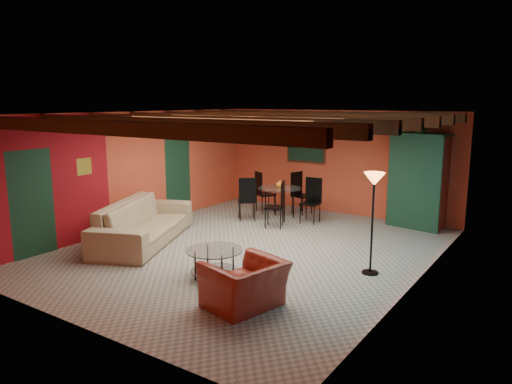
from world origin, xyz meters
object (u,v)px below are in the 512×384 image
Objects in this scene: armchair at (245,284)px; potted_plant at (421,125)px; dining_table at (280,197)px; vase at (280,171)px; sofa at (144,222)px; armoire at (417,182)px; coffee_table at (215,263)px; floor_lamp at (372,224)px.

potted_plant is at bearing -172.97° from armchair.
potted_plant is at bearing 20.74° from dining_table.
vase reaches higher than armchair.
armchair is at bearing -96.96° from potted_plant.
dining_table is at bearing -45.58° from sofa.
potted_plant reaches higher than sofa.
potted_plant is at bearing 0.00° from armoire.
vase is (-1.20, 4.11, 0.96)m from coffee_table.
floor_lamp is (3.33, -2.48, 0.34)m from dining_table.
sofa is 2.63m from coffee_table.
floor_lamp is (1.00, 2.34, 0.54)m from armchair.
armoire is at bearing 20.74° from vase.
coffee_table is at bearing -109.43° from potted_plant.
potted_plant is (0.00, 0.00, 1.32)m from armoire.
coffee_table is 5.64m from armoire.
potted_plant reaches higher than armchair.
vase is at bearing 0.00° from dining_table.
potted_plant is 3.48m from vase.
armoire is at bearing 20.74° from dining_table.
potted_plant reaches higher than armoire.
floor_lamp reaches higher than dining_table.
vase is (-3.06, -1.16, 0.13)m from armoire.
potted_plant is (1.86, 5.27, 2.15)m from coffee_table.
sofa is 6.01× the size of potted_plant.
coffee_table is at bearing -131.19° from sofa.
vase reaches higher than dining_table.
sofa is 2.83× the size of armchair.
armchair is at bearing -113.25° from floor_lamp.
coffee_table is 4.39m from vase.
sofa is 14.72× the size of vase.
sofa is 6.57m from potted_plant.
armchair is 1.11× the size of coffee_table.
floor_lamp is at bearing 170.74° from armchair.
vase is (1.30, 3.35, 0.77)m from sofa.
armchair is 5.36m from dining_table.
armchair is at bearing -64.21° from vase.
floor_lamp is at bearing -36.68° from vase.
sofa is 1.69× the size of floor_lamp.
armoire is at bearing -68.37° from sofa.
potted_plant is at bearing 94.31° from floor_lamp.
armoire reaches higher than sofa.
armchair is 6.06m from armoire.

